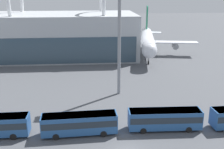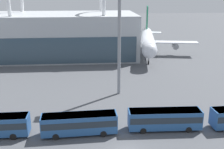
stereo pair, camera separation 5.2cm
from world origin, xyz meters
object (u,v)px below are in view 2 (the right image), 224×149
(shuttle_bus_2, at_px, (79,123))
(shuttle_bus_3, at_px, (165,118))
(airliner_at_gate_far, at_px, (148,40))
(floodlight_mast, at_px, (119,28))

(shuttle_bus_2, height_order, shuttle_bus_3, same)
(shuttle_bus_3, bearing_deg, airliner_at_gate_far, 83.16)
(airliner_at_gate_far, xyz_separation_m, shuttle_bus_3, (-8.08, -52.09, -3.32))
(shuttle_bus_3, xyz_separation_m, floodlight_mast, (-5.52, 16.69, 12.15))
(floodlight_mast, bearing_deg, airliner_at_gate_far, 68.98)
(airliner_at_gate_far, distance_m, shuttle_bus_2, 56.87)
(airliner_at_gate_far, bearing_deg, shuttle_bus_2, -12.42)
(airliner_at_gate_far, relative_size, floodlight_mast, 1.60)
(shuttle_bus_2, bearing_deg, floodlight_mast, 62.52)
(shuttle_bus_3, distance_m, floodlight_mast, 21.37)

